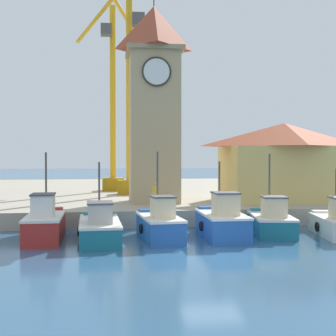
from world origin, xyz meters
TOP-DOWN VIEW (x-y plane):
  - ground_plane at (0.00, 0.00)m, footprint 300.00×300.00m
  - quay_wharf at (0.00, 27.99)m, footprint 120.00×40.00m
  - fishing_boat_far_left at (-7.49, 4.77)m, footprint 1.96×4.92m
  - fishing_boat_left_outer at (-4.75, 4.14)m, footprint 2.21×5.34m
  - fishing_boat_left_inner at (-1.73, 4.15)m, footprint 2.17×4.58m
  - fishing_boat_mid_left at (1.51, 4.22)m, footprint 2.15×4.65m
  - fishing_boat_center at (4.46, 5.06)m, footprint 2.71×4.75m
  - clock_tower at (-1.12, 13.32)m, footprint 3.85×3.85m
  - warehouse_right at (8.38, 13.25)m, footprint 8.92×5.92m
  - port_crane_near at (-2.69, 20.79)m, footprint 6.12×9.33m
  - port_crane_far at (-3.72, 25.08)m, footprint 4.86×8.60m
  - dock_worker_near_tower at (-1.41, 9.57)m, footprint 0.34×0.22m

SIDE VIEW (x-z plane):
  - ground_plane at x=0.00m, z-range 0.00..0.00m
  - quay_wharf at x=0.00m, z-range 0.00..1.02m
  - fishing_boat_left_outer at x=-4.75m, z-range -1.28..2.65m
  - fishing_boat_center at x=4.46m, z-range -1.47..2.89m
  - fishing_boat_left_inner at x=-1.73m, z-range -1.45..3.02m
  - fishing_boat_far_left at x=-7.49m, z-range -1.39..3.05m
  - fishing_boat_mid_left at x=1.51m, z-range -1.15..2.82m
  - dock_worker_near_tower at x=-1.41m, z-range 1.06..2.68m
  - warehouse_right at x=8.38m, z-range 1.09..6.72m
  - port_crane_far at x=-3.72m, z-range -1.26..17.06m
  - port_crane_near at x=-2.69m, z-range -1.27..17.12m
  - clock_tower at x=-1.12m, z-range 0.60..15.89m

